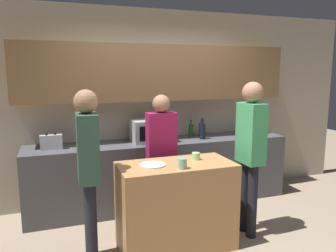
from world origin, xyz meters
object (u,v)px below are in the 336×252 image
(bottle_0, at_px, (191,130))
(bottle_2, at_px, (202,129))
(bottle_1, at_px, (203,131))
(cup_0, at_px, (182,163))
(toaster, at_px, (51,142))
(potted_plant, at_px, (257,121))
(person_right, at_px, (88,162))
(microwave, at_px, (151,131))
(person_left, at_px, (250,145))
(plate_on_island, at_px, (153,165))
(person_center, at_px, (161,149))
(cup_1, at_px, (196,156))

(bottle_0, relative_size, bottle_2, 0.92)
(bottle_1, distance_m, cup_0, 1.50)
(toaster, xyz_separation_m, potted_plant, (2.95, 0.00, 0.11))
(toaster, relative_size, person_right, 0.15)
(potted_plant, xyz_separation_m, cup_0, (-1.75, -1.34, -0.14))
(microwave, xyz_separation_m, bottle_1, (0.73, -0.08, -0.04))
(bottle_1, relative_size, cup_0, 2.91)
(potted_plant, distance_m, person_left, 1.46)
(microwave, height_order, person_left, person_left)
(bottle_1, distance_m, person_left, 1.09)
(bottle_1, bearing_deg, plate_on_island, -134.51)
(person_left, distance_m, person_center, 1.02)
(bottle_2, xyz_separation_m, person_left, (-0.00, -1.27, 0.03))
(plate_on_island, relative_size, cup_0, 2.56)
(bottle_1, distance_m, plate_on_island, 1.50)
(bottle_2, height_order, cup_0, bottle_2)
(potted_plant, xyz_separation_m, bottle_1, (-0.94, -0.08, -0.08))
(cup_0, distance_m, person_center, 0.74)
(person_left, bearing_deg, potted_plant, -36.40)
(toaster, height_order, cup_1, toaster)
(cup_1, relative_size, person_center, 0.06)
(microwave, distance_m, cup_0, 1.34)
(bottle_0, relative_size, bottle_1, 0.86)
(microwave, xyz_separation_m, bottle_0, (0.63, 0.10, -0.05))
(cup_1, xyz_separation_m, person_center, (-0.23, 0.48, -0.02))
(microwave, relative_size, bottle_1, 1.76)
(bottle_0, height_order, cup_1, bottle_0)
(bottle_2, distance_m, cup_1, 1.35)
(cup_1, bearing_deg, bottle_1, 61.29)
(plate_on_island, height_order, cup_1, cup_1)
(microwave, bearing_deg, plate_on_island, -105.50)
(bottle_2, distance_m, plate_on_island, 1.69)
(cup_0, xyz_separation_m, person_center, (0.03, 0.74, -0.03))
(microwave, bearing_deg, toaster, 179.93)
(potted_plant, bearing_deg, toaster, -180.00)
(plate_on_island, xyz_separation_m, person_center, (0.27, 0.54, 0.01))
(bottle_0, xyz_separation_m, cup_1, (-0.45, -1.19, -0.05))
(cup_0, xyz_separation_m, cup_1, (0.26, 0.25, -0.01))
(person_right, bearing_deg, microwave, 141.69)
(microwave, height_order, bottle_0, microwave)
(plate_on_island, distance_m, person_center, 0.61)
(bottle_2, distance_m, person_left, 1.27)
(cup_0, relative_size, person_right, 0.06)
(potted_plant, relative_size, bottle_1, 1.34)
(cup_1, bearing_deg, person_right, -177.66)
(microwave, relative_size, person_center, 0.33)
(toaster, xyz_separation_m, plate_on_island, (0.96, -1.15, -0.07))
(microwave, xyz_separation_m, person_left, (0.80, -1.16, -0.01))
(person_left, bearing_deg, microwave, 35.21)
(bottle_1, xyz_separation_m, person_left, (0.07, -1.09, 0.02))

